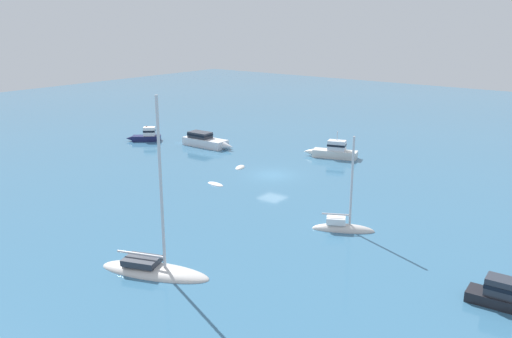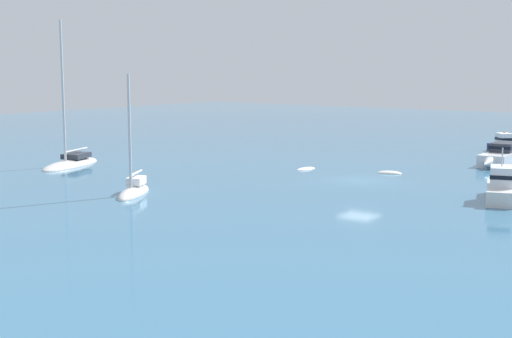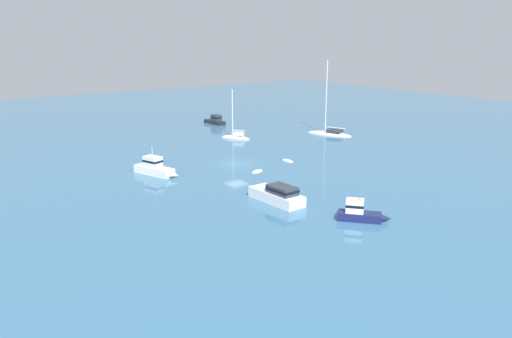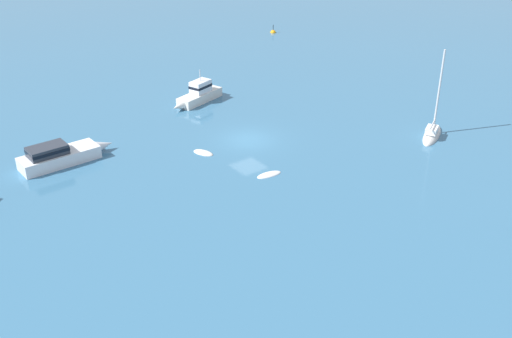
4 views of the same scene
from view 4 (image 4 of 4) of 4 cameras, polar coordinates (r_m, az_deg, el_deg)
ground_plane at (r=50.35m, az=-0.73°, el=2.79°), size 166.63×166.63×0.00m
ketch at (r=53.15m, az=16.35°, el=3.22°), size 3.36×4.78×7.87m
cabin_cruiser at (r=58.53m, az=-5.51°, el=7.04°), size 3.08×6.37×3.14m
skiff at (r=48.20m, az=-5.02°, el=1.51°), size 2.01×1.46×0.39m
tender at (r=44.69m, az=1.25°, el=-0.56°), size 1.03×2.09×0.32m
launch_1 at (r=48.47m, az=-18.09°, el=1.28°), size 2.31×7.46×1.73m
channel_buoy at (r=83.74m, az=1.64°, el=12.81°), size 0.75×0.75×1.45m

